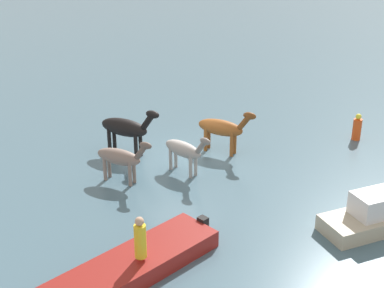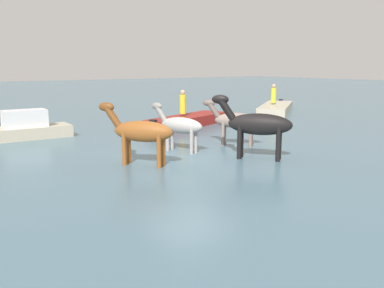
{
  "view_description": "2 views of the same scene",
  "coord_description": "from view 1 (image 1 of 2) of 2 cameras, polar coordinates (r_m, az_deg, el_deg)",
  "views": [
    {
      "loc": [
        17.57,
        -7.63,
        9.05
      ],
      "look_at": [
        0.63,
        0.21,
        0.88
      ],
      "focal_mm": 51.28,
      "sensor_mm": 36.0,
      "label": 1
    },
    {
      "loc": [
        -10.81,
        7.47,
        3.01
      ],
      "look_at": [
        -0.77,
        0.46,
        0.64
      ],
      "focal_mm": 38.35,
      "sensor_mm": 36.0,
      "label": 2
    }
  ],
  "objects": [
    {
      "name": "person_boatman_standing",
      "position": [
        14.38,
        -5.41,
        -9.78
      ],
      "size": [
        0.32,
        0.32,
        1.19
      ],
      "color": "yellow",
      "rests_on": "boat_launch_far"
    },
    {
      "name": "horse_chestnut_trailing",
      "position": [
        19.3,
        -7.43,
        -1.39
      ],
      "size": [
        1.92,
        1.69,
        1.72
      ],
      "rotation": [
        0.0,
        0.0,
        0.7
      ],
      "color": "gray",
      "rests_on": "ground_plane"
    },
    {
      "name": "boat_launch_far",
      "position": [
        15.0,
        -6.21,
        -12.77
      ],
      "size": [
        3.17,
        5.41,
        0.76
      ],
      "rotation": [
        0.0,
        0.0,
        5.06
      ],
      "color": "maroon",
      "rests_on": "ground_plane"
    },
    {
      "name": "ground_plane",
      "position": [
        21.18,
        -1.23,
        -1.66
      ],
      "size": [
        142.22,
        142.22,
        0.0
      ],
      "primitive_type": "plane",
      "color": "#476675"
    },
    {
      "name": "buoy_channel_marker",
      "position": [
        23.85,
        16.79,
        1.6
      ],
      "size": [
        0.36,
        0.36,
        1.14
      ],
      "color": "#E54C19",
      "rests_on": "ground_plane"
    },
    {
      "name": "horse_gray_outer",
      "position": [
        21.32,
        -6.86,
        1.66
      ],
      "size": [
        2.34,
        1.94,
        2.06
      ],
      "rotation": [
        0.0,
        0.0,
        0.66
      ],
      "color": "black",
      "rests_on": "ground_plane"
    },
    {
      "name": "horse_dark_mare",
      "position": [
        21.44,
        3.17,
        1.66
      ],
      "size": [
        2.16,
        1.77,
        1.89
      ],
      "rotation": [
        0.0,
        0.0,
        0.65
      ],
      "color": "brown",
      "rests_on": "ground_plane"
    },
    {
      "name": "horse_rear_stallion",
      "position": [
        19.78,
        -0.79,
        -0.62
      ],
      "size": [
        2.12,
        1.13,
        1.68
      ],
      "rotation": [
        0.0,
        0.0,
        0.39
      ],
      "color": "#9E9993",
      "rests_on": "ground_plane"
    }
  ]
}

